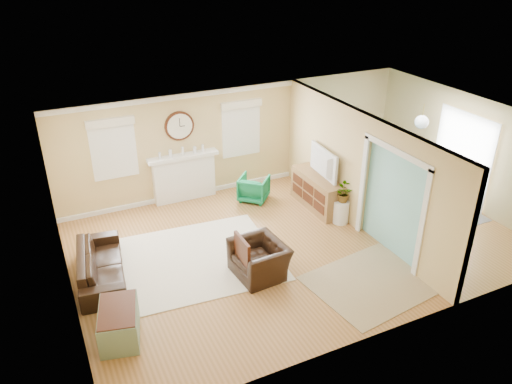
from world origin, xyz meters
The scene contains 29 objects.
floor centered at (0.00, 0.00, 0.00)m, with size 9.00×9.00×0.00m, color brown.
wall_back centered at (0.00, 3.00, 1.30)m, with size 9.00×0.02×2.60m, color tan.
wall_front centered at (0.00, -3.00, 1.30)m, with size 9.00×0.02×2.60m, color tan.
wall_left centered at (-4.50, 0.00, 1.30)m, with size 0.02×6.00×2.60m, color tan.
wall_right centered at (4.50, 0.00, 1.30)m, with size 0.02×6.00×2.60m, color tan.
ceiling centered at (0.00, 0.00, 2.60)m, with size 9.00×6.00×0.02m, color white.
partition centered at (1.51, 0.28, 1.36)m, with size 0.17×6.00×2.60m.
fireplace centered at (-1.50, 2.88, 0.60)m, with size 1.70×0.30×1.17m.
wall_clock centered at (-1.50, 2.97, 1.85)m, with size 0.70×0.07×0.70m.
window_left centered at (-3.05, 2.95, 1.66)m, with size 1.05×0.13×1.42m.
window_right centered at (0.05, 2.95, 1.66)m, with size 1.05×0.13×1.42m.
french_doors centered at (4.45, 0.00, 1.10)m, with size 0.06×1.70×2.20m.
pendant centered at (3.00, 0.00, 2.20)m, with size 0.30×0.30×0.55m.
rug_cream centered at (-2.11, 0.26, 0.01)m, with size 3.07×2.66×0.02m, color beige.
rug_jute centered at (0.55, -1.87, 0.01)m, with size 2.19×1.80×0.01m, color tan.
rug_grey centered at (3.24, 0.34, 0.01)m, with size 2.40×3.01×0.01m, color slate.
sofa centered at (-3.93, 0.44, 0.30)m, with size 2.03×0.79×0.59m, color black.
eames_chair centered at (-1.21, -0.70, 0.33)m, with size 1.02×0.89×0.66m, color black.
green_chair centered at (0.00, 2.11, 0.31)m, with size 0.66×0.68×0.62m, color #006B30.
trunk centered at (-3.95, -1.28, 0.28)m, with size 0.80×1.07×0.56m.
credenza centered at (1.21, 1.13, 0.40)m, with size 0.56×1.64×0.80m.
tv centered at (1.20, 1.13, 1.14)m, with size 1.17×0.15×0.67m, color black.
garden_stool centered at (1.29, 0.27, 0.26)m, with size 0.36×0.36×0.53m, color white.
potted_plant centered at (1.29, 0.27, 0.74)m, with size 0.39×0.34×0.43m, color #337F33.
dining_table centered at (3.24, 0.34, 0.30)m, with size 1.70×0.95×0.60m, color #492111.
dining_chair_n centered at (3.32, 1.35, 0.61)m, with size 0.57×0.57×1.04m.
dining_chair_s centered at (3.28, -0.72, 0.59)m, with size 0.54×0.54×1.01m.
dining_chair_w centered at (2.51, 0.42, 0.56)m, with size 0.47×0.47×0.95m.
dining_chair_e centered at (3.86, 0.34, 0.58)m, with size 0.55×0.55×0.99m.
Camera 1 is at (-4.61, -7.72, 5.68)m, focal length 35.00 mm.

